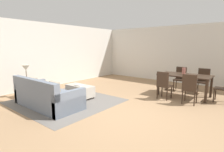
% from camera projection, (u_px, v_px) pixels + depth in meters
% --- Properties ---
extents(ground_plane, '(10.80, 10.80, 0.00)m').
position_uv_depth(ground_plane, '(126.00, 114.00, 4.58)').
color(ground_plane, '#9E7A56').
extents(wall_back, '(9.00, 0.12, 2.70)m').
position_uv_depth(wall_back, '(188.00, 55.00, 8.19)').
color(wall_back, silver).
rests_on(wall_back, ground_plane).
extents(wall_left, '(0.12, 11.00, 2.70)m').
position_uv_depth(wall_left, '(45.00, 55.00, 7.52)').
color(wall_left, silver).
rests_on(wall_left, ground_plane).
extents(area_rug, '(3.00, 2.80, 0.01)m').
position_uv_depth(area_rug, '(66.00, 101.00, 5.68)').
color(area_rug, slate).
rests_on(area_rug, ground_plane).
extents(couch, '(2.16, 0.99, 0.86)m').
position_uv_depth(couch, '(47.00, 97.00, 5.15)').
color(couch, slate).
rests_on(couch, ground_plane).
extents(ottoman_table, '(1.02, 0.46, 0.42)m').
position_uv_depth(ottoman_table, '(80.00, 90.00, 6.08)').
color(ottoman_table, '#B7AD9E').
rests_on(ottoman_table, ground_plane).
extents(side_table, '(0.40, 0.40, 0.59)m').
position_uv_depth(side_table, '(27.00, 84.00, 6.07)').
color(side_table, olive).
rests_on(side_table, ground_plane).
extents(table_lamp, '(0.26, 0.26, 0.53)m').
position_uv_depth(table_lamp, '(26.00, 68.00, 5.98)').
color(table_lamp, brown).
rests_on(table_lamp, side_table).
extents(dining_table, '(1.68, 0.92, 0.76)m').
position_uv_depth(dining_table, '(185.00, 77.00, 6.17)').
color(dining_table, '#332319').
rests_on(dining_table, ground_plane).
extents(dining_chair_near_left, '(0.42, 0.42, 0.92)m').
position_uv_depth(dining_chair_near_left, '(164.00, 84.00, 5.82)').
color(dining_chair_near_left, '#332319').
rests_on(dining_chair_near_left, ground_plane).
extents(dining_chair_near_right, '(0.43, 0.43, 0.92)m').
position_uv_depth(dining_chair_near_right, '(190.00, 87.00, 5.31)').
color(dining_chair_near_right, '#332319').
rests_on(dining_chair_near_right, ground_plane).
extents(dining_chair_far_left, '(0.42, 0.42, 0.92)m').
position_uv_depth(dining_chair_far_left, '(180.00, 77.00, 7.06)').
color(dining_chair_far_left, '#332319').
rests_on(dining_chair_far_left, ground_plane).
extents(dining_chair_far_right, '(0.42, 0.42, 0.92)m').
position_uv_depth(dining_chair_far_right, '(203.00, 80.00, 6.56)').
color(dining_chair_far_right, '#332319').
rests_on(dining_chair_far_right, ground_plane).
extents(vase_centerpiece, '(0.11, 0.11, 0.23)m').
position_uv_depth(vase_centerpiece, '(184.00, 71.00, 6.21)').
color(vase_centerpiece, '#B26659').
rests_on(vase_centerpiece, dining_table).
extents(book_on_ottoman, '(0.29, 0.24, 0.03)m').
position_uv_depth(book_on_ottoman, '(79.00, 85.00, 6.00)').
color(book_on_ottoman, silver).
rests_on(book_on_ottoman, ottoman_table).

